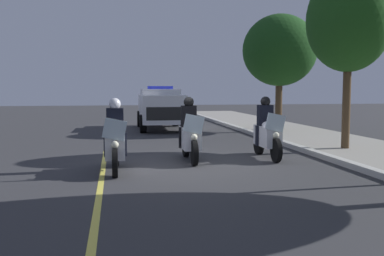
{
  "coord_description": "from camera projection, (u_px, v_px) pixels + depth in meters",
  "views": [
    {
      "loc": [
        11.11,
        -2.0,
        1.95
      ],
      "look_at": [
        -0.33,
        0.0,
        0.9
      ],
      "focal_mm": 41.27,
      "sensor_mm": 36.0,
      "label": 1
    }
  ],
  "objects": [
    {
      "name": "tree_far_back",
      "position": [
        280.0,
        51.0,
        19.63
      ],
      "size": [
        3.3,
        3.3,
        5.13
      ],
      "color": "#42301E",
      "rests_on": "sidewalk_strip"
    },
    {
      "name": "lane_stripe_center",
      "position": [
        103.0,
        166.0,
        11.02
      ],
      "size": [
        48.0,
        0.12,
        0.01
      ],
      "primitive_type": "cube",
      "color": "#E0D14C",
      "rests_on": "ground"
    },
    {
      "name": "ground_plane",
      "position": [
        194.0,
        164.0,
        11.42
      ],
      "size": [
        80.0,
        80.0,
        0.0
      ],
      "primitive_type": "plane",
      "color": "#333335"
    },
    {
      "name": "police_motorcycle_trailing",
      "position": [
        267.0,
        133.0,
        12.29
      ],
      "size": [
        2.14,
        0.56,
        1.72
      ],
      "color": "black",
      "rests_on": "ground"
    },
    {
      "name": "tree_mid_block",
      "position": [
        349.0,
        21.0,
        13.32
      ],
      "size": [
        2.55,
        2.55,
        5.45
      ],
      "color": "#4C3823",
      "rests_on": "sidewalk_strip"
    },
    {
      "name": "curb_strip",
      "position": [
        327.0,
        157.0,
        12.04
      ],
      "size": [
        48.0,
        0.24,
        0.15
      ],
      "primitive_type": "cube",
      "color": "#B7B5AD",
      "rests_on": "ground"
    },
    {
      "name": "police_motorcycle_lead_left",
      "position": [
        115.0,
        142.0,
        10.34
      ],
      "size": [
        2.14,
        0.56,
        1.72
      ],
      "color": "black",
      "rests_on": "ground"
    },
    {
      "name": "police_suv",
      "position": [
        160.0,
        107.0,
        20.94
      ],
      "size": [
        4.94,
        2.14,
        2.05
      ],
      "color": "silver",
      "rests_on": "ground"
    },
    {
      "name": "police_motorcycle_lead_right",
      "position": [
        190.0,
        135.0,
        11.82
      ],
      "size": [
        2.14,
        0.56,
        1.72
      ],
      "color": "black",
      "rests_on": "ground"
    }
  ]
}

